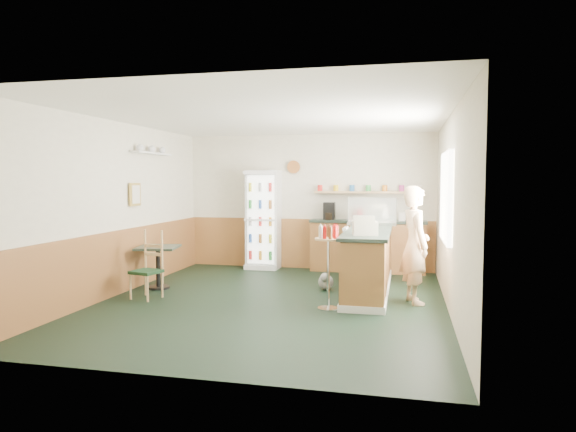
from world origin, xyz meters
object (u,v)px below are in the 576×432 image
(drinks_fridge, at_px, (263,220))
(condiment_stand, at_px, (328,253))
(cafe_chair, at_px, (149,263))
(display_case, at_px, (372,211))
(cafe_table, at_px, (158,259))
(shopkeeper, at_px, (415,245))
(cash_register, at_px, (365,228))

(drinks_fridge, height_order, condiment_stand, drinks_fridge)
(drinks_fridge, distance_m, cafe_chair, 3.08)
(drinks_fridge, xyz_separation_m, condiment_stand, (1.76, -2.99, -0.20))
(drinks_fridge, bearing_deg, display_case, -23.00)
(drinks_fridge, xyz_separation_m, cafe_table, (-1.17, -2.26, -0.50))
(display_case, height_order, condiment_stand, display_case)
(drinks_fridge, height_order, shopkeeper, drinks_fridge)
(drinks_fridge, height_order, cash_register, drinks_fridge)
(drinks_fridge, xyz_separation_m, cafe_chair, (-1.00, -2.88, -0.46))
(drinks_fridge, bearing_deg, cafe_table, -117.33)
(display_case, distance_m, shopkeeper, 1.62)
(cash_register, xyz_separation_m, condiment_stand, (-0.47, -0.35, -0.32))
(cash_register, bearing_deg, shopkeeper, 11.92)
(drinks_fridge, bearing_deg, condiment_stand, -59.46)
(cash_register, xyz_separation_m, cafe_chair, (-3.24, -0.24, -0.57))
(condiment_stand, relative_size, cafe_chair, 1.13)
(display_case, bearing_deg, cash_register, -90.00)
(display_case, relative_size, condiment_stand, 0.72)
(drinks_fridge, xyz_separation_m, cash_register, (2.23, -2.64, 0.12))
(shopkeeper, xyz_separation_m, condiment_stand, (-1.17, -0.64, -0.07))
(shopkeeper, height_order, cafe_chair, shopkeeper)
(display_case, bearing_deg, shopkeeper, -63.51)
(cafe_table, bearing_deg, condiment_stand, -13.99)
(drinks_fridge, relative_size, shopkeeper, 1.16)
(drinks_fridge, relative_size, cash_register, 5.61)
(drinks_fridge, distance_m, cash_register, 3.46)
(cafe_table, xyz_separation_m, cafe_chair, (0.16, -0.62, 0.04))
(cafe_chair, bearing_deg, shopkeeper, 20.73)
(display_case, relative_size, shopkeeper, 0.49)
(condiment_stand, bearing_deg, cash_register, 36.56)
(condiment_stand, bearing_deg, cafe_table, 166.01)
(drinks_fridge, bearing_deg, shopkeeper, -38.73)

